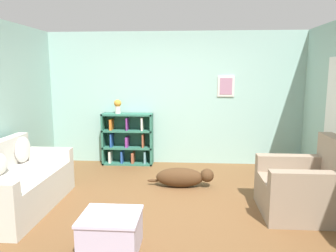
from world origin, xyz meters
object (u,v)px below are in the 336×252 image
(bookshelf, at_px, (128,140))
(vase, at_px, (118,106))
(coffee_table, at_px, (111,231))
(dog, at_px, (183,177))
(couch, at_px, (15,185))
(recliner_chair, at_px, (307,188))

(bookshelf, bearing_deg, vase, -172.92)
(coffee_table, xyz_separation_m, dog, (0.69, 1.94, -0.05))
(couch, height_order, dog, couch)
(bookshelf, xyz_separation_m, coffee_table, (0.44, -3.22, -0.28))
(dog, height_order, vase, vase)
(vase, bearing_deg, dog, -43.58)
(couch, height_order, bookshelf, bookshelf)
(couch, distance_m, bookshelf, 2.53)
(recliner_chair, bearing_deg, vase, 143.85)
(couch, height_order, vase, vase)
(couch, distance_m, coffee_table, 1.81)
(bookshelf, distance_m, dog, 1.74)
(coffee_table, bearing_deg, dog, 70.39)
(bookshelf, distance_m, recliner_chair, 3.50)
(coffee_table, distance_m, vase, 3.40)
(recliner_chair, bearing_deg, couch, -178.30)
(couch, bearing_deg, dog, 24.21)
(bookshelf, relative_size, vase, 3.73)
(couch, xyz_separation_m, vase, (0.91, 2.26, 0.85))
(coffee_table, bearing_deg, vase, 101.09)
(vase, bearing_deg, recliner_chair, -36.15)
(couch, relative_size, coffee_table, 2.92)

